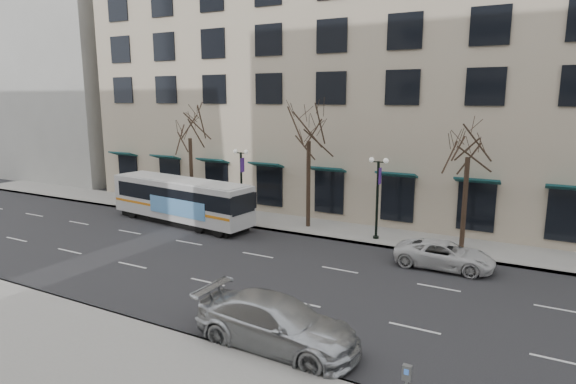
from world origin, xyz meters
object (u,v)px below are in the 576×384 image
Objects in this scene: tree_far_right at (469,140)px; city_bus at (182,199)px; silver_car at (277,323)px; pay_station at (407,376)px; tree_far_left at (189,126)px; lamp_post_left at (241,181)px; white_pickup at (444,255)px; lamp_post_right at (378,194)px; tree_far_mid at (309,127)px.

tree_far_right is 19.28m from city_bus.
pay_station is (4.99, -1.29, 0.11)m from silver_car.
city_bus is (1.54, -3.01, -4.97)m from tree_far_left.
tree_far_left is 6.29m from lamp_post_left.
tree_far_left is 1.66× the size of white_pickup.
city_bus is (-3.47, -2.41, -1.22)m from lamp_post_left.
silver_car is 1.23× the size of white_pickup.
lamp_post_left is 10.00m from lamp_post_right.
tree_far_mid is at bearing 26.61° from city_bus.
white_pickup is at bearing -16.36° from silver_car.
city_bus is at bearing 87.38° from white_pickup.
tree_far_right is 16.31m from silver_car.
tree_far_mid is 10.01m from tree_far_right.
tree_far_left is at bearing 177.71° from lamp_post_right.
tree_far_mid is 10.37m from city_bus.
lamp_post_right is 0.84× the size of silver_car.
white_pickup is 12.59m from pay_station.
white_pickup is at bearing 5.21° from city_bus.
silver_car is (0.96, -14.21, -2.04)m from lamp_post_right.
tree_far_left is 15.48m from lamp_post_right.
tree_far_mid is 1.38× the size of silver_car.
tree_far_left is at bearing -180.00° from tree_far_mid.
lamp_post_left is 18.07m from silver_car.
silver_car reaches higher than white_pickup.
tree_far_left reaches higher than tree_far_right.
city_bus is at bearing -160.39° from tree_far_mid.
tree_far_mid reaches higher than tree_far_right.
tree_far_mid is 0.72× the size of city_bus.
tree_far_mid is at bearing 173.17° from lamp_post_right.
city_bus is at bearing 52.61° from silver_car.
city_bus is 18.66m from silver_car.
tree_far_right is at bearing 16.27° from city_bus.
tree_far_mid reaches higher than lamp_post_left.
white_pickup is (18.13, -0.57, -1.03)m from city_bus.
tree_far_mid reaches higher than city_bus.
tree_far_mid reaches higher than tree_far_left.
lamp_post_right is 4.37× the size of pay_station.
silver_car is (-4.03, -14.81, -5.52)m from tree_far_right.
lamp_post_right is at bearing -2.29° from tree_far_left.
lamp_post_left is 0.84× the size of silver_car.
lamp_post_right is 1.03× the size of white_pickup.
tree_far_mid reaches higher than pay_station.
tree_far_right is 17.01m from pay_station.
tree_far_right is at bearing 6.85° from lamp_post_right.
white_pickup is at bearing -32.57° from lamp_post_right.
pay_station is at bearing -55.74° from tree_far_mid.
lamp_post_left is at bearing 180.00° from lamp_post_right.
city_bus is 18.17m from white_pickup.
tree_far_right is 1.60× the size of white_pickup.
lamp_post_right is at bearing 5.76° from silver_car.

